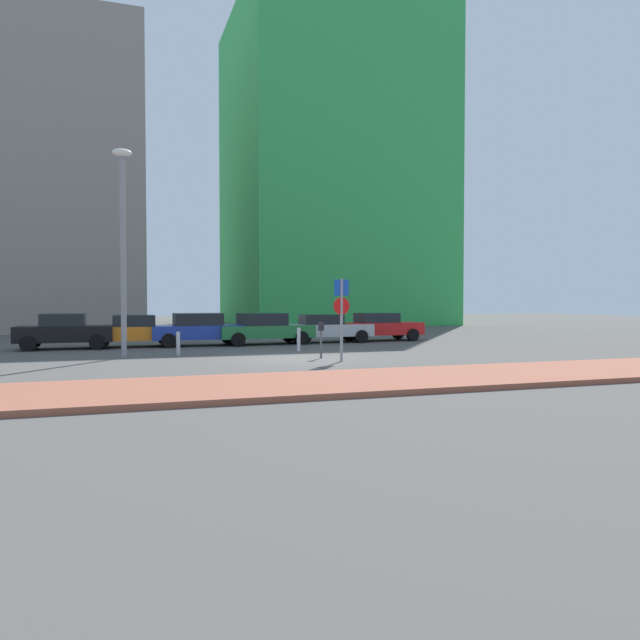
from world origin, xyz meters
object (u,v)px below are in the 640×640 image
object	(u,v)px
parked_car_red	(379,326)
traffic_bollard_mid	(299,340)
parked_car_black	(64,331)
traffic_bollard_near	(178,344)
parked_car_blue	(200,329)
parked_car_green	(264,328)
parking_meter	(321,335)
parked_car_orange	(134,331)
street_lamp	(123,236)
parked_car_silver	(327,328)
parking_sign_post	(341,310)

from	to	relation	value
parked_car_red	traffic_bollard_mid	distance (m)	7.58
parked_car_black	traffic_bollard_near	xyz separation A→B (m)	(4.35, -4.65, -0.33)
parked_car_blue	traffic_bollard_mid	world-z (taller)	parked_car_blue
parked_car_green	parking_meter	xyz separation A→B (m)	(0.36, -7.37, 0.07)
parked_car_red	parking_meter	size ratio (longest dim) A/B	3.40
parked_car_black	parked_car_orange	distance (m)	2.89
street_lamp	traffic_bollard_near	bearing A→B (deg)	9.58
parked_car_orange	parked_car_red	bearing A→B (deg)	1.23
street_lamp	traffic_bollard_near	size ratio (longest dim) A/B	8.36
parked_car_blue	traffic_bollard_near	bearing A→B (deg)	-107.10
parked_car_black	traffic_bollard_near	size ratio (longest dim) A/B	4.35
parked_car_black	parking_meter	distance (m)	11.78
parked_car_black	parked_car_silver	distance (m)	12.05
parked_car_orange	parking_sign_post	distance (m)	11.17
parked_car_black	street_lamp	xyz separation A→B (m)	(2.38, -4.98, 3.64)
parked_car_blue	parked_car_red	xyz separation A→B (m)	(9.25, 0.44, -0.03)
parking_meter	parked_car_green	bearing A→B (deg)	92.79
parked_car_silver	parked_car_black	bearing A→B (deg)	-179.13
parked_car_blue	parking_sign_post	size ratio (longest dim) A/B	1.58
parking_sign_post	parking_meter	distance (m)	1.64
parked_car_black	parked_car_red	distance (m)	15.06
parked_car_black	parking_sign_post	xyz separation A→B (m)	(9.44, -8.73, 1.01)
parked_car_blue	parking_sign_post	bearing A→B (deg)	-67.49
parked_car_orange	parking_sign_post	world-z (taller)	parking_sign_post
parked_car_blue	parking_meter	bearing A→B (deg)	-65.87
parked_car_red	street_lamp	bearing A→B (deg)	-156.58
parked_car_silver	parked_car_red	xyz separation A→B (m)	(3.00, 0.32, 0.02)
parked_car_silver	parked_car_green	bearing A→B (deg)	-175.88
parked_car_red	street_lamp	size ratio (longest dim) A/B	0.58
parking_meter	parked_car_orange	bearing A→B (deg)	129.26
street_lamp	traffic_bollard_mid	world-z (taller)	street_lamp
parked_car_green	parking_meter	bearing A→B (deg)	-87.21
parked_car_green	parking_meter	distance (m)	7.38
parked_car_black	parking_meter	bearing A→B (deg)	-39.05
traffic_bollard_near	parked_car_blue	bearing A→B (deg)	72.90
parked_car_red	parking_sign_post	world-z (taller)	parking_sign_post
parked_car_black	parking_sign_post	size ratio (longest dim) A/B	1.39
parked_car_red	street_lamp	world-z (taller)	street_lamp
street_lamp	parking_sign_post	bearing A→B (deg)	-27.98
parking_sign_post	parking_meter	xyz separation A→B (m)	(-0.29, 1.31, -0.95)
parked_car_black	parked_car_green	size ratio (longest dim) A/B	0.84
traffic_bollard_mid	street_lamp	bearing A→B (deg)	-174.66
traffic_bollard_mid	parked_car_blue	bearing A→B (deg)	127.93
parked_car_silver	traffic_bollard_mid	bearing A→B (deg)	-121.89
parked_car_green	traffic_bollard_near	size ratio (longest dim) A/B	5.14
parked_car_blue	traffic_bollard_mid	xyz separation A→B (m)	(3.43, -4.40, -0.29)
parking_meter	street_lamp	distance (m)	8.04
parking_meter	parked_car_red	bearing A→B (deg)	53.35
parked_car_orange	parked_car_blue	bearing A→B (deg)	-3.56
parked_car_blue	street_lamp	bearing A→B (deg)	-124.09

